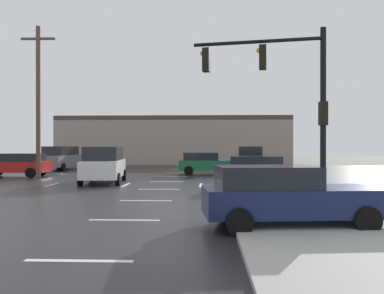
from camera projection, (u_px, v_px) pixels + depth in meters
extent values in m
plane|color=slate|center=(163.00, 186.00, 21.31)|extent=(120.00, 120.00, 0.00)
cube|color=#232326|center=(163.00, 185.00, 21.31)|extent=(44.00, 44.00, 0.02)
cube|color=white|center=(270.00, 191.00, 17.12)|extent=(4.00, 1.60, 0.06)
cube|color=silver|center=(79.00, 261.00, 7.32)|extent=(2.00, 0.15, 0.01)
cube|color=silver|center=(124.00, 220.00, 11.31)|extent=(2.00, 0.15, 0.01)
cube|color=silver|center=(146.00, 201.00, 15.31)|extent=(2.00, 0.15, 0.01)
cube|color=silver|center=(159.00, 189.00, 19.31)|extent=(2.00, 0.15, 0.01)
cube|color=silver|center=(167.00, 182.00, 23.30)|extent=(2.00, 0.15, 0.01)
cube|color=silver|center=(173.00, 176.00, 27.30)|extent=(2.00, 0.15, 0.01)
cube|color=silver|center=(177.00, 172.00, 31.30)|extent=(2.00, 0.15, 0.01)
cube|color=silver|center=(181.00, 169.00, 35.30)|extent=(2.00, 0.15, 0.01)
cube|color=silver|center=(183.00, 167.00, 39.29)|extent=(2.00, 0.15, 0.01)
cube|color=silver|center=(52.00, 185.00, 21.53)|extent=(0.15, 2.00, 0.01)
cube|color=silver|center=(126.00, 185.00, 21.38)|extent=(0.15, 2.00, 0.01)
cube|color=silver|center=(201.00, 185.00, 21.23)|extent=(0.15, 2.00, 0.01)
cube|color=silver|center=(277.00, 186.00, 21.08)|extent=(0.15, 2.00, 0.01)
cube|color=silver|center=(355.00, 186.00, 20.93)|extent=(0.15, 2.00, 0.01)
cube|color=silver|center=(234.00, 195.00, 17.18)|extent=(0.45, 7.00, 0.01)
cylinder|color=black|center=(323.00, 113.00, 15.26)|extent=(0.22, 0.22, 6.46)
cylinder|color=black|center=(256.00, 42.00, 15.80)|extent=(4.96, 1.05, 0.14)
cube|color=black|center=(263.00, 57.00, 15.75)|extent=(0.34, 0.41, 0.95)
sphere|color=yellow|center=(259.00, 50.00, 15.78)|extent=(0.20, 0.20, 0.20)
cube|color=black|center=(206.00, 60.00, 16.24)|extent=(0.34, 0.41, 0.95)
sphere|color=yellow|center=(202.00, 53.00, 16.28)|extent=(0.20, 0.20, 0.20)
cube|color=black|center=(323.00, 113.00, 15.26)|extent=(0.28, 0.36, 0.90)
cylinder|color=red|center=(349.00, 204.00, 11.57)|extent=(0.26, 0.26, 0.60)
sphere|color=red|center=(349.00, 191.00, 11.57)|extent=(0.25, 0.25, 0.25)
cylinder|color=red|center=(343.00, 203.00, 11.57)|extent=(0.12, 0.11, 0.11)
cylinder|color=red|center=(356.00, 203.00, 11.56)|extent=(0.12, 0.11, 0.11)
cube|color=gray|center=(175.00, 143.00, 46.89)|extent=(25.68, 8.00, 4.86)
cube|color=#3F3D3A|center=(175.00, 120.00, 46.88)|extent=(25.68, 8.00, 0.50)
cube|color=#141E47|center=(292.00, 201.00, 10.30)|extent=(4.67, 2.27, 0.70)
cube|color=black|center=(266.00, 177.00, 10.25)|extent=(2.64, 1.91, 0.55)
cylinder|color=black|center=(335.00, 209.00, 11.30)|extent=(0.68, 0.29, 0.66)
cylinder|color=black|center=(368.00, 220.00, 9.50)|extent=(0.68, 0.29, 0.66)
cylinder|color=black|center=(227.00, 210.00, 11.09)|extent=(0.68, 0.29, 0.66)
cylinder|color=black|center=(240.00, 222.00, 9.29)|extent=(0.68, 0.29, 0.66)
sphere|color=white|center=(364.00, 197.00, 11.02)|extent=(0.18, 0.18, 0.18)
cube|color=#195933|center=(210.00, 165.00, 29.27)|extent=(4.54, 1.92, 0.70)
cube|color=black|center=(201.00, 156.00, 29.28)|extent=(2.52, 1.72, 0.55)
cylinder|color=black|center=(230.00, 169.00, 30.15)|extent=(0.67, 0.24, 0.66)
cylinder|color=black|center=(232.00, 171.00, 28.35)|extent=(0.67, 0.24, 0.66)
cylinder|color=black|center=(189.00, 169.00, 30.19)|extent=(0.67, 0.24, 0.66)
cylinder|color=black|center=(189.00, 171.00, 28.39)|extent=(0.67, 0.24, 0.66)
sphere|color=white|center=(239.00, 165.00, 29.82)|extent=(0.18, 0.18, 0.18)
sphere|color=white|center=(241.00, 165.00, 28.67)|extent=(0.18, 0.18, 0.18)
cube|color=white|center=(104.00, 168.00, 22.71)|extent=(2.44, 4.98, 0.95)
cube|color=black|center=(104.00, 153.00, 22.70)|extent=(2.13, 3.53, 0.75)
cylinder|color=black|center=(92.00, 175.00, 24.27)|extent=(0.29, 0.68, 0.66)
cylinder|color=black|center=(124.00, 175.00, 24.40)|extent=(0.29, 0.68, 0.66)
cylinder|color=black|center=(80.00, 179.00, 21.02)|extent=(0.29, 0.68, 0.66)
cylinder|color=black|center=(118.00, 179.00, 21.14)|extent=(0.29, 0.68, 0.66)
sphere|color=white|center=(100.00, 166.00, 25.01)|extent=(0.18, 0.18, 0.18)
sphere|color=white|center=(120.00, 166.00, 25.09)|extent=(0.18, 0.18, 0.18)
cube|color=slate|center=(61.00, 161.00, 34.77)|extent=(2.42, 4.97, 0.95)
cube|color=black|center=(61.00, 151.00, 34.77)|extent=(2.12, 3.52, 0.75)
cylinder|color=black|center=(59.00, 165.00, 36.52)|extent=(0.28, 0.68, 0.66)
cylinder|color=black|center=(79.00, 165.00, 36.25)|extent=(0.28, 0.68, 0.66)
cylinder|color=black|center=(41.00, 167.00, 33.29)|extent=(0.28, 0.68, 0.66)
cylinder|color=black|center=(63.00, 167.00, 33.02)|extent=(0.28, 0.68, 0.66)
sphere|color=white|center=(66.00, 160.00, 37.18)|extent=(0.18, 0.18, 0.18)
sphere|color=white|center=(79.00, 160.00, 37.01)|extent=(0.18, 0.18, 0.18)
cube|color=#B21919|center=(14.00, 167.00, 27.01)|extent=(4.52, 1.84, 0.70)
cube|color=black|center=(24.00, 157.00, 26.99)|extent=(2.49, 1.68, 0.55)
cylinder|color=black|center=(31.00, 173.00, 26.07)|extent=(0.66, 0.23, 0.66)
cylinder|color=black|center=(42.00, 171.00, 27.87)|extent=(0.66, 0.23, 0.66)
cube|color=black|center=(250.00, 162.00, 32.32)|extent=(2.36, 4.95, 0.95)
cube|color=black|center=(250.00, 151.00, 32.32)|extent=(2.08, 3.50, 0.75)
cylinder|color=black|center=(238.00, 166.00, 34.06)|extent=(0.28, 0.68, 0.66)
cylinder|color=black|center=(262.00, 167.00, 33.82)|extent=(0.28, 0.68, 0.66)
cylinder|color=black|center=(238.00, 169.00, 30.83)|extent=(0.28, 0.68, 0.66)
cylinder|color=black|center=(264.00, 169.00, 30.58)|extent=(0.28, 0.68, 0.66)
sphere|color=white|center=(242.00, 161.00, 34.73)|extent=(0.18, 0.18, 0.18)
sphere|color=white|center=(257.00, 161.00, 34.57)|extent=(0.18, 0.18, 0.18)
cube|color=navy|center=(270.00, 174.00, 19.76)|extent=(4.63, 2.16, 0.70)
cube|color=black|center=(256.00, 162.00, 19.83)|extent=(2.60, 1.85, 0.55)
cylinder|color=black|center=(299.00, 180.00, 20.47)|extent=(0.68, 0.27, 0.66)
cylinder|color=black|center=(305.00, 184.00, 18.68)|extent=(0.68, 0.27, 0.66)
cylinder|color=black|center=(239.00, 180.00, 20.83)|extent=(0.68, 0.27, 0.66)
cylinder|color=black|center=(238.00, 183.00, 19.05)|extent=(0.68, 0.27, 0.66)
sphere|color=white|center=(314.00, 174.00, 20.07)|extent=(0.18, 0.18, 0.18)
sphere|color=white|center=(318.00, 176.00, 18.92)|extent=(0.18, 0.18, 0.18)
cylinder|color=brown|center=(38.00, 103.00, 25.65)|extent=(0.28, 0.28, 9.73)
cube|color=brown|center=(38.00, 39.00, 25.64)|extent=(2.20, 0.14, 0.14)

